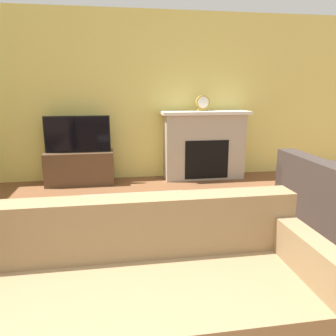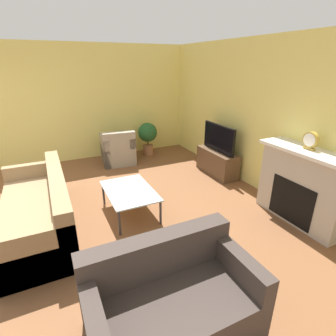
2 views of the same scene
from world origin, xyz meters
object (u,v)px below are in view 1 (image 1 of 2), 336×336
tv (78,134)px  couch_sectional (127,299)px  mantel_clock (203,103)px  coffee_table (135,207)px

tv → couch_sectional: (0.61, -3.51, -0.51)m
couch_sectional → tv: bearing=99.9°
mantel_clock → tv: bearing=-178.1°
couch_sectional → mantel_clock: (1.39, 3.57, 0.97)m
tv → mantel_clock: 2.06m
tv → mantel_clock: size_ratio=3.96×
tv → coffee_table: (0.74, -2.21, -0.43)m
mantel_clock → couch_sectional: bearing=-111.3°
coffee_table → couch_sectional: bearing=-95.8°
tv → mantel_clock: bearing=1.9°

